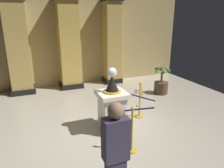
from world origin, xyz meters
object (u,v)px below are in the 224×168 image
at_px(pedestal_clock, 112,106).
at_px(stanchion_near, 132,136).
at_px(bystander_guest, 116,155).
at_px(stanchion_far, 140,105).
at_px(potted_palm_right, 161,85).

relative_size(pedestal_clock, stanchion_near, 1.56).
xyz_separation_m(pedestal_clock, bystander_guest, (-0.83, -2.18, 0.27)).
bearing_deg(pedestal_clock, stanchion_far, 20.37).
bearing_deg(pedestal_clock, bystander_guest, -110.89).
bearing_deg(stanchion_far, bystander_guest, -125.76).
distance_m(pedestal_clock, potted_palm_right, 3.32).
relative_size(stanchion_near, bystander_guest, 0.61).
relative_size(stanchion_near, potted_palm_right, 0.94).
bearing_deg(potted_palm_right, stanchion_far, -140.22).
xyz_separation_m(pedestal_clock, potted_palm_right, (2.75, 1.83, -0.31)).
height_order(stanchion_near, stanchion_far, stanchion_far).
height_order(stanchion_near, potted_palm_right, potted_palm_right).
xyz_separation_m(stanchion_near, bystander_guest, (-0.87, -1.15, 0.55)).
distance_m(stanchion_near, stanchion_far, 1.71).
xyz_separation_m(pedestal_clock, stanchion_far, (1.01, 0.37, -0.27)).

